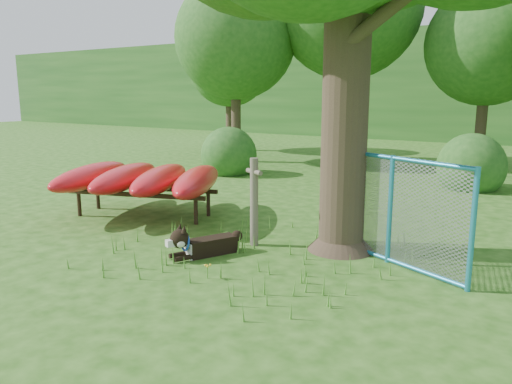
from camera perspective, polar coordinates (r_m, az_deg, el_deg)
The scene contains 13 objects.
ground at distance 7.38m, azimuth -6.52°, elevation -9.00°, with size 80.00×80.00×0.00m, color #1F4E0F.
wooden_post at distance 8.35m, azimuth -0.21°, elevation -0.89°, with size 0.40×0.24×1.49m.
kayak_rack at distance 10.64m, azimuth -12.83°, elevation 1.53°, with size 4.23×3.80×1.05m.
husky_dog at distance 7.97m, azimuth -6.34°, elevation -5.92°, with size 0.74×1.18×0.57m.
fence_section at distance 7.75m, azimuth 15.08°, elevation -1.96°, with size 2.61×1.18×2.74m.
wildflower_clump at distance 7.04m, azimuth -5.58°, elevation -8.49°, with size 0.10×0.08×0.22m.
bg_tree_a at distance 18.92m, azimuth -2.37°, elevation 17.10°, with size 4.40×4.40×6.70m.
bg_tree_b at distance 19.08m, azimuth 10.54°, elevation 20.29°, with size 5.20×5.20×8.22m.
bg_tree_c at distance 18.59m, azimuth 24.98°, elevation 15.04°, with size 4.00×4.00×6.12m.
bg_tree_f at distance 22.74m, azimuth -3.08°, elevation 14.19°, with size 3.60×3.60×5.55m.
shrub_left at distance 16.11m, azimuth -3.10°, elevation 2.12°, with size 1.80×1.80×1.80m, color #21531B.
shrub_mid at distance 14.72m, azimuth 23.20°, elevation 0.36°, with size 1.80×1.80×1.80m, color #21531B.
wooded_hillside at distance 33.59m, azimuth 26.25°, elevation 10.86°, with size 80.00×12.00×6.00m, color #21531B.
Camera 1 is at (4.48, -5.28, 2.54)m, focal length 35.00 mm.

